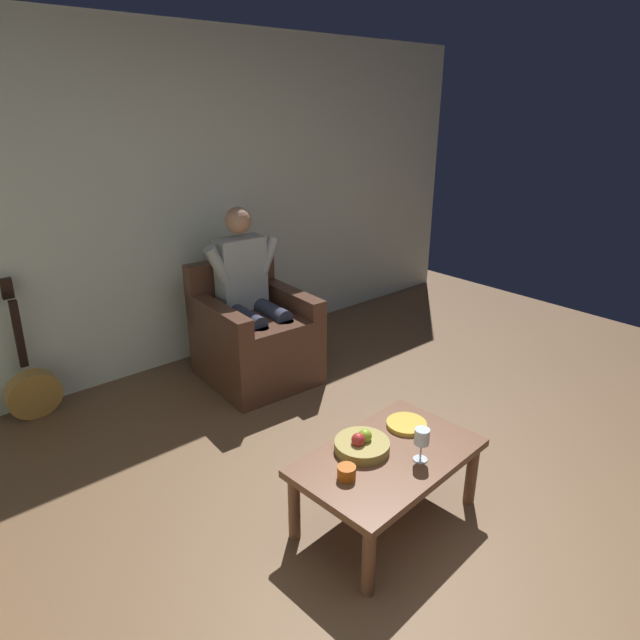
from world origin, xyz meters
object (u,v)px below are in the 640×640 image
Objects in this scene: person_seated at (250,291)px; coffee_table at (388,464)px; fruit_bowl at (362,445)px; candle_jar at (347,472)px; armchair at (254,338)px; wine_glass_near at (422,439)px; guitar at (33,389)px; decorative_dish at (406,424)px.

person_seated is 1.85m from coffee_table.
candle_jar is (0.21, 0.11, -0.00)m from fruit_bowl.
person_seated is (-0.00, -0.02, 0.37)m from armchair.
armchair is at bearing 90.00° from person_seated.
guitar is at bearing -63.95° from wine_glass_near.
guitar is at bearing -64.79° from fruit_bowl.
armchair reaches higher than candle_jar.
wine_glass_near is at bearing 53.65° from decorative_dish.
candle_jar is (-0.79, 2.24, 0.21)m from guitar.
coffee_table is at bearing 124.46° from fruit_bowl.
wine_glass_near reaches higher than candle_jar.
armchair is 4.13× the size of decorative_dish.
fruit_bowl reaches higher than candle_jar.
armchair is 0.68× the size of person_seated.
person_seated reaches higher than armchair.
coffee_table is 0.24m from wine_glass_near.
armchair is at bearing -99.47° from wine_glass_near.
coffee_table is (0.40, 1.77, -0.36)m from person_seated.
wine_glass_near is (-1.16, 2.37, 0.30)m from guitar.
fruit_bowl is at bearing -55.54° from coffee_table.
coffee_table is 3.53× the size of fruit_bowl.
wine_glass_near is 1.98× the size of candle_jar.
candle_jar is (0.37, -0.13, -0.09)m from wine_glass_near.
fruit_bowl is (0.08, -0.11, 0.09)m from coffee_table.
armchair is 10.20× the size of candle_jar.
armchair is at bearing 161.73° from guitar.
person_seated reaches higher than decorative_dish.
wine_glass_near is at bearing 122.94° from fruit_bowl.
candle_jar is (0.54, 0.10, 0.02)m from decorative_dish.
coffee_table is at bearing 80.68° from armchair.
decorative_dish is at bearing -157.31° from coffee_table.
decorative_dish is 2.47× the size of candle_jar.
armchair is 1.71m from fruit_bowl.
armchair is at bearing -102.70° from coffee_table.
wine_glass_near is 0.80× the size of decorative_dish.
coffee_table is 5.65× the size of wine_glass_near.
person_seated is at bearing -105.88° from fruit_bowl.
guitar reaches higher than wine_glass_near.
wine_glass_near is (0.32, 1.91, -0.18)m from person_seated.
guitar is (1.08, -2.24, -0.12)m from coffee_table.
coffee_table is at bearing 179.44° from candle_jar.
decorative_dish is 0.55m from candle_jar.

